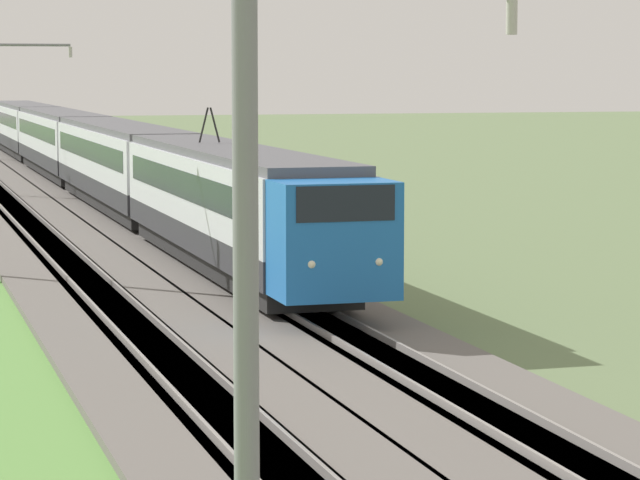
{
  "coord_description": "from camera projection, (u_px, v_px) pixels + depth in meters",
  "views": [
    {
      "loc": [
        -7.42,
        5.46,
        6.07
      ],
      "look_at": [
        25.94,
        -4.31,
        2.18
      ],
      "focal_mm": 85.0,
      "sensor_mm": 36.0,
      "label": 1
    }
  ],
  "objects": [
    {
      "name": "passenger_train",
      "position": [
        87.0,
        149.0,
        73.48
      ],
      "size": [
        84.38,
        2.84,
        4.97
      ],
      "rotation": [
        0.0,
        0.0,
        3.14
      ],
      "color": "blue",
      "rests_on": "ground"
    },
    {
      "name": "ballast_adjacent",
      "position": [
        144.0,
        226.0,
        58.15
      ],
      "size": [
        240.0,
        4.4,
        0.3
      ],
      "color": "#605B56",
      "rests_on": "ground"
    },
    {
      "name": "track_main",
      "position": [
        31.0,
        229.0,
        56.94
      ],
      "size": [
        240.0,
        1.57,
        0.45
      ],
      "color": "#4C4238",
      "rests_on": "ground"
    },
    {
      "name": "ballast_main",
      "position": [
        31.0,
        229.0,
        56.94
      ],
      "size": [
        240.0,
        4.4,
        0.3
      ],
      "color": "#605B56",
      "rests_on": "ground"
    },
    {
      "name": "track_adjacent",
      "position": [
        144.0,
        226.0,
        58.15
      ],
      "size": [
        240.0,
        1.57,
        0.45
      ],
      "color": "#4C4238",
      "rests_on": "ground"
    },
    {
      "name": "catenary_mast_near",
      "position": [
        254.0,
        321.0,
        12.84
      ],
      "size": [
        0.22,
        2.56,
        7.63
      ],
      "color": "slate",
      "rests_on": "ground"
    }
  ]
}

